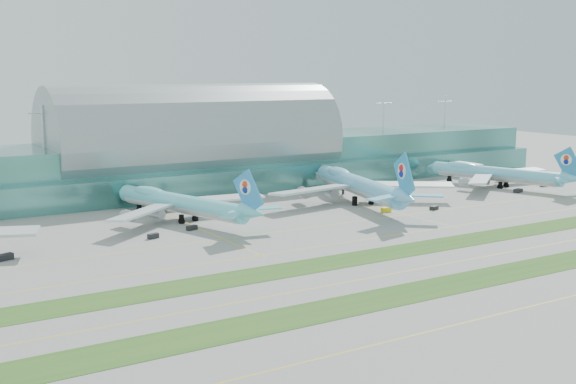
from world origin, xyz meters
TOP-DOWN VIEW (x-y plane):
  - ground at (0.00, 0.00)m, footprint 700.00×700.00m
  - terminal at (0.01, 128.79)m, footprint 340.00×69.10m
  - grass_strip_near at (0.00, -28.00)m, footprint 420.00×12.00m
  - grass_strip_far at (0.00, 2.00)m, footprint 420.00×12.00m
  - taxiline_a at (0.00, -48.00)m, footprint 420.00×0.35m
  - taxiline_b at (0.00, -14.00)m, footprint 420.00×0.35m
  - taxiline_c at (0.00, 18.00)m, footprint 420.00×0.35m
  - taxiline_d at (0.00, 40.00)m, footprint 420.00×0.35m
  - airliner_b at (-31.31, 71.32)m, footprint 60.63×70.23m
  - airliner_c at (37.78, 67.17)m, footprint 70.58×81.36m
  - airliner_d at (109.80, 67.25)m, footprint 59.03×68.34m
  - gse_b at (-89.83, 47.85)m, footprint 4.52×3.09m
  - gse_c at (-48.26, 51.40)m, footprint 3.58×2.33m
  - gse_d at (-34.05, 55.88)m, footprint 3.79×2.57m
  - gse_e at (35.28, 47.50)m, footprint 3.67×2.19m
  - gse_f at (52.22, 41.84)m, footprint 3.58×2.55m
  - gse_g at (106.67, 51.82)m, footprint 4.52×3.12m
  - gse_h at (128.07, 56.51)m, footprint 3.59×1.90m

SIDE VIEW (x-z plane):
  - ground at x=0.00m, z-range 0.00..0.00m
  - taxiline_a at x=0.00m, z-range 0.00..0.01m
  - taxiline_b at x=0.00m, z-range 0.00..0.01m
  - taxiline_c at x=0.00m, z-range 0.00..0.01m
  - taxiline_d at x=0.00m, z-range 0.00..0.01m
  - grass_strip_near at x=0.00m, z-range 0.00..0.08m
  - grass_strip_far at x=0.00m, z-range 0.00..0.08m
  - gse_h at x=128.07m, z-range 0.00..1.25m
  - gse_f at x=52.22m, z-range 0.00..1.36m
  - gse_d at x=-34.05m, z-range 0.00..1.40m
  - gse_g at x=106.67m, z-range 0.00..1.44m
  - gse_c at x=-48.26m, z-range 0.00..1.47m
  - gse_e at x=35.28m, z-range 0.00..1.56m
  - gse_b at x=-89.83m, z-range 0.00..1.68m
  - airliner_d at x=109.80m, z-range -3.68..15.52m
  - airliner_b at x=-31.31m, z-range -3.78..15.96m
  - airliner_c at x=37.78m, z-range -4.33..18.30m
  - terminal at x=0.01m, z-range -3.77..32.23m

